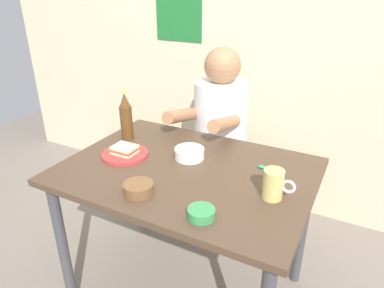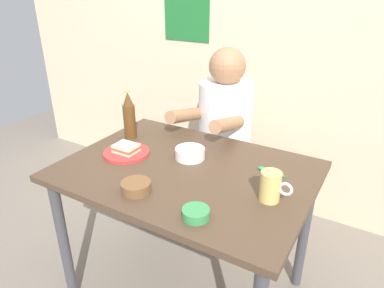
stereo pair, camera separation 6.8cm
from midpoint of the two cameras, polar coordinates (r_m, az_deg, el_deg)
wall_back at (r=2.35m, az=14.13°, el=19.45°), size 4.40×0.09×2.60m
dining_table at (r=1.62m, az=0.30°, el=-6.88°), size 1.10×0.80×0.74m
stool at (r=2.30m, az=5.86°, el=-5.23°), size 0.34×0.34×0.45m
person_seated at (r=2.11m, az=6.22°, el=4.46°), size 0.33×0.56×0.72m
plate_orange at (r=1.72m, az=-9.51°, el=-1.42°), size 0.22×0.22×0.01m
sandwich at (r=1.71m, az=-9.57°, el=-0.67°), size 0.11×0.09×0.04m
beer_mug at (r=1.37m, az=14.13°, el=-6.73°), size 0.13×0.08×0.12m
beer_bottle at (r=1.85m, az=-9.15°, el=4.43°), size 0.06×0.06×0.26m
dip_bowl_green at (r=1.26m, az=2.20°, el=-11.18°), size 0.10×0.10×0.03m
rice_bowl_white at (r=1.65m, az=0.85°, el=-1.45°), size 0.14×0.14×0.05m
condiment_bowl_brown at (r=1.41m, az=-7.73°, el=-6.86°), size 0.12×0.12×0.04m
spoon at (r=1.59m, az=13.22°, el=-4.16°), size 0.13×0.03×0.01m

